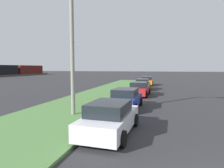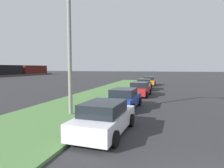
% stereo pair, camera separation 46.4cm
% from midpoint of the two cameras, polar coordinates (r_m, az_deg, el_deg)
% --- Properties ---
extents(grass_median, '(60.00, 6.00, 0.12)m').
position_cam_midpoint_polar(grass_median, '(15.58, -9.87, -5.97)').
color(grass_median, '#517F42').
rests_on(grass_median, ground).
extents(parked_car_white, '(4.39, 2.19, 1.47)m').
position_cam_midpoint_polar(parked_car_white, '(8.76, -2.08, -10.06)').
color(parked_car_white, silver).
rests_on(parked_car_white, ground).
extents(parked_car_blue, '(4.36, 2.14, 1.47)m').
position_cam_midpoint_polar(parked_car_blue, '(14.04, 3.16, -4.38)').
color(parked_car_blue, '#23389E').
rests_on(parked_car_blue, ground).
extents(parked_car_red, '(4.38, 2.18, 1.47)m').
position_cam_midpoint_polar(parked_car_red, '(20.50, 7.51, -1.48)').
color(parked_car_red, red).
rests_on(parked_car_red, ground).
extents(parked_car_green, '(4.35, 2.11, 1.47)m').
position_cam_midpoint_polar(parked_car_green, '(26.18, 8.60, -0.12)').
color(parked_car_green, '#1E6B38').
rests_on(parked_car_green, ground).
extents(parked_car_orange, '(4.35, 2.11, 1.47)m').
position_cam_midpoint_polar(parked_car_orange, '(32.92, 9.99, 0.88)').
color(parked_car_orange, orange).
rests_on(parked_car_orange, ground).
extents(streetlight, '(0.61, 2.87, 7.50)m').
position_cam_midpoint_polar(streetlight, '(11.83, -11.28, 11.65)').
color(streetlight, gray).
rests_on(streetlight, ground).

